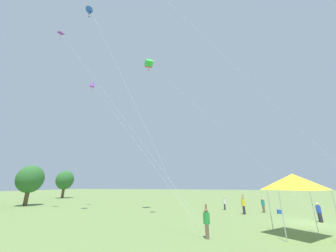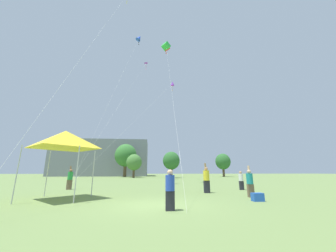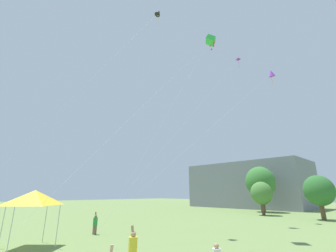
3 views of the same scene
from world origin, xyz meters
TOP-DOWN VIEW (x-y plane):
  - ground_plane at (0.00, 0.00)m, footprint 220.00×220.00m
  - distant_building at (-16.10, 56.84)m, footprint 29.24×15.45m
  - tree_near_right at (-4.24, 37.46)m, footprint 3.68×3.31m
  - tree_far_right at (20.50, 43.90)m, footprint 4.30×3.87m
  - tree_far_left at (4.71, 36.39)m, footprint 4.07×3.66m
  - tree_far_centre at (-7.18, 44.07)m, footprint 5.92×5.33m
  - festival_tent at (-5.40, 2.33)m, footprint 3.11×3.11m
  - cooler_box at (5.23, 0.71)m, footprint 0.56×0.37m
  - person_green_shirt at (-7.15, 8.19)m, footprint 0.40×0.40m
  - person_teal_shirt at (5.69, 2.21)m, footprint 0.38×0.38m
  - person_white_shirt at (7.27, 6.57)m, footprint 0.36×0.36m
  - person_blue_shirt at (0.47, -1.23)m, footprint 0.37×0.37m
  - person_yellow_shirt at (3.73, 4.63)m, footprint 0.43×0.43m
  - kite_blue_diamond_0 at (-3.07, 23.13)m, footprint 5.02×14.96m
  - kite_purple_delta_1 at (-1.87, 28.66)m, footprint 6.02×21.67m
  - kite_purple_diamond_3 at (3.90, 26.55)m, footprint 11.87×19.12m
  - kite_green_box_4 at (1.66, 15.68)m, footprint 1.52×18.16m

SIDE VIEW (x-z plane):
  - ground_plane at x=0.00m, z-range 0.00..0.00m
  - cooler_box at x=5.23m, z-range 0.00..0.41m
  - person_white_shirt at x=7.27m, z-range 0.06..1.58m
  - person_blue_shirt at x=0.47m, z-range 0.06..1.63m
  - person_teal_shirt at x=5.69m, z-range -0.03..1.82m
  - person_green_shirt at x=-7.15m, z-range -0.03..1.92m
  - person_yellow_shirt at x=3.73m, z-range -0.03..2.06m
  - festival_tent at x=-5.40m, z-range 1.39..5.24m
  - tree_near_right at x=-4.24m, z-range 0.81..6.36m
  - tree_far_left at x=4.71m, z-range 0.90..7.04m
  - tree_far_right at x=20.50m, z-range 0.95..7.44m
  - distant_building at x=-16.10m, z-range 0.00..11.23m
  - tree_far_centre at x=-7.18m, z-range 1.31..10.24m
  - kite_purple_diamond_3 at x=3.90m, z-range 9.36..29.23m
  - kite_green_box_4 at x=1.66m, z-range 9.74..30.33m
  - kite_purple_delta_1 at x=-1.87m, z-range 12.16..37.64m
  - kite_blue_diamond_0 at x=-3.07m, z-range 13.17..41.10m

